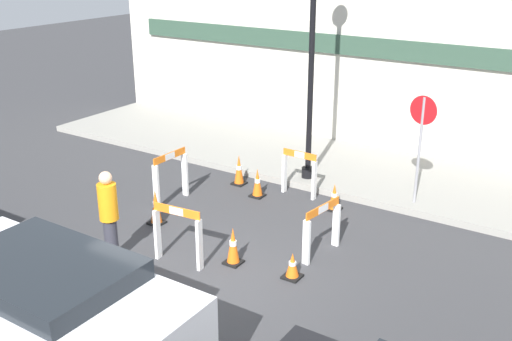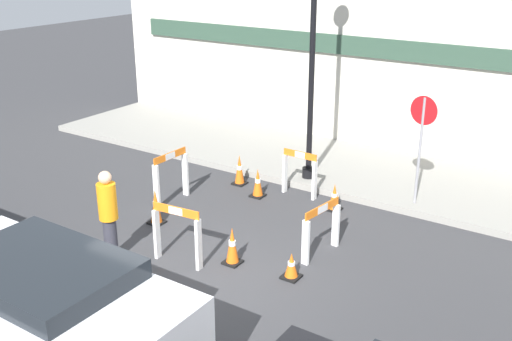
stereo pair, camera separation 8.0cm
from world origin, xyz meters
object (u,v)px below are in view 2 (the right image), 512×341
object	(u,v)px
parked_car_1	(46,311)
streetlamp_post	(314,9)
person_worker	(108,213)
stop_sign	(422,133)

from	to	relation	value
parked_car_1	streetlamp_post	bearing A→B (deg)	93.34
person_worker	parked_car_1	size ratio (longest dim) A/B	0.42
streetlamp_post	stop_sign	distance (m)	3.47
person_worker	parked_car_1	bearing A→B (deg)	-122.89
person_worker	parked_car_1	xyz separation A→B (m)	(1.63, -2.59, 0.04)
streetlamp_post	parked_car_1	bearing A→B (deg)	-86.66
person_worker	parked_car_1	distance (m)	3.07
stop_sign	person_worker	world-z (taller)	stop_sign
streetlamp_post	person_worker	distance (m)	6.10
streetlamp_post	stop_sign	xyz separation A→B (m)	(2.60, -0.05, -2.30)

